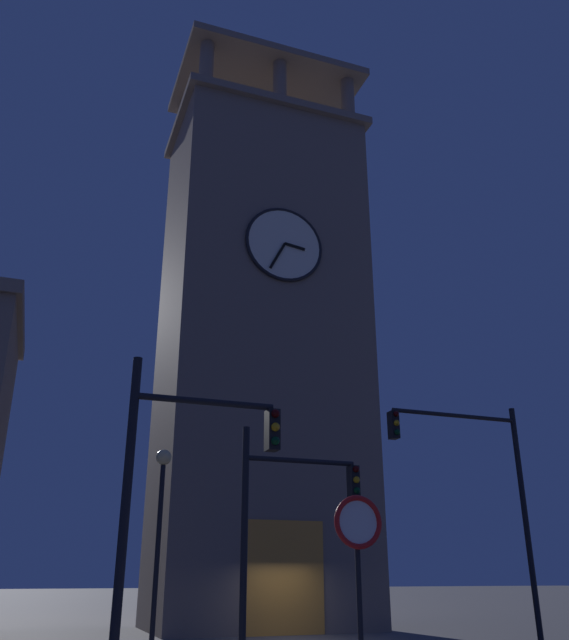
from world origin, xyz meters
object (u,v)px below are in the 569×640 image
traffic_signal_mid (484,482)px  no_horn_sign (358,542)px  traffic_signal_near (284,513)px  street_lamp (160,509)px  traffic_signal_far (178,478)px  clocktower (262,340)px

traffic_signal_mid → no_horn_sign: (7.10, 6.38, -1.96)m
traffic_signal_near → no_horn_sign: size_ratio=1.67×
traffic_signal_near → street_lamp: (2.12, -4.17, 0.37)m
traffic_signal_near → no_horn_sign: bearing=81.4°
traffic_signal_far → street_lamp: size_ratio=1.04×
traffic_signal_far → no_horn_sign: (-2.34, 2.04, -1.08)m
traffic_signal_near → traffic_signal_far: traffic_signal_far is taller
street_lamp → no_horn_sign: (-1.30, 9.60, -1.24)m
clocktower → traffic_signal_far: size_ratio=5.32×
traffic_signal_mid → traffic_signal_far: 10.43m
traffic_signal_mid → traffic_signal_near: bearing=8.6°
street_lamp → traffic_signal_mid: bearing=159.0°
traffic_signal_far → traffic_signal_near: bearing=-133.0°
traffic_signal_far → no_horn_sign: bearing=138.9°
street_lamp → traffic_signal_near: bearing=117.0°
traffic_signal_near → traffic_signal_mid: 6.44m
traffic_signal_far → street_lamp: traffic_signal_far is taller
clocktower → traffic_signal_far: (6.80, 16.40, -8.79)m
traffic_signal_mid → traffic_signal_far: traffic_signal_mid is taller
clocktower → traffic_signal_far: bearing=67.5°
traffic_signal_far → traffic_signal_mid: bearing=-155.3°
traffic_signal_mid → no_horn_sign: 9.75m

